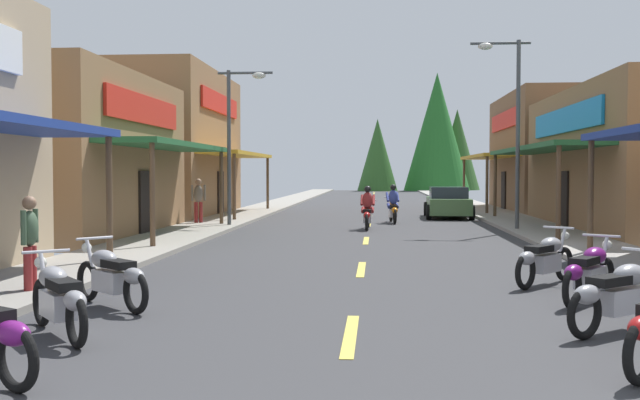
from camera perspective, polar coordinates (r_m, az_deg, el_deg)
name	(u,v)px	position (r m, az deg, el deg)	size (l,w,h in m)	color
ground	(370,216)	(34.89, 3.97, -1.28)	(9.44, 97.93, 0.10)	#38383A
sidewalk_left	(248,213)	(35.44, -5.65, -1.05)	(2.40, 97.93, 0.12)	gray
sidewalk_right	(496,214)	(35.33, 13.62, -1.11)	(2.40, 97.93, 0.12)	#9E9991
centerline_dashes	(371,209)	(40.27, 4.04, -0.74)	(0.16, 74.90, 0.01)	#E0C64C
storefront_left_middle	(39,155)	(25.20, -21.21, 3.28)	(8.83, 9.78, 5.18)	olive
storefront_left_far	(129,144)	(35.95, -14.79, 4.25)	(10.69, 10.55, 6.79)	olive
storefront_right_far	(563,153)	(40.73, 18.52, 3.52)	(7.96, 10.66, 6.17)	brown
streetlamp_left	(237,125)	(26.97, -6.51, 5.89)	(2.03, 0.30, 5.79)	#474C51
streetlamp_right	(510,109)	(25.82, 14.66, 6.95)	(2.03, 0.30, 6.56)	#474C51
motorcycle_parked_right_1	(619,294)	(10.08, 22.42, -6.85)	(1.71, 1.44, 1.04)	black
motorcycle_parked_right_2	(589,272)	(12.16, 20.38, -5.30)	(1.32, 1.81, 1.04)	black
motorcycle_parked_right_3	(545,258)	(13.77, 17.23, -4.40)	(1.43, 1.72, 1.04)	black
motorcycle_parked_left_2	(58,298)	(9.62, -19.84, -7.24)	(1.45, 1.70, 1.04)	black
motorcycle_parked_left_3	(111,275)	(11.43, -16.05, -5.71)	(1.66, 1.50, 1.04)	black
rider_cruising_lead	(368,211)	(26.04, 3.75, -0.89)	(0.60, 2.14, 1.57)	black
rider_cruising_trailing	(393,207)	(29.49, 5.75, -0.54)	(0.61, 2.14, 1.57)	black
pedestrian_by_shop	(30,239)	(12.79, -21.81, -2.83)	(0.28, 0.57, 1.66)	maroon
pedestrian_browsing	(198,198)	(28.23, -9.52, 0.15)	(0.55, 0.36, 1.81)	maroon
parked_car_curbside	(448,203)	(33.24, 10.02, -0.21)	(2.16, 4.35, 1.40)	#4C723F
treeline_backdrop	(433,141)	(85.01, 8.89, 4.61)	(14.32, 10.80, 13.34)	#2C5823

